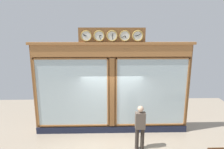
{
  "coord_description": "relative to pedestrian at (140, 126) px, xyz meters",
  "views": [
    {
      "loc": [
        0.2,
        7.85,
        4.39
      ],
      "look_at": [
        0.0,
        0.0,
        2.57
      ],
      "focal_mm": 32.11,
      "sensor_mm": 36.0,
      "label": 1
    }
  ],
  "objects": [
    {
      "name": "pedestrian",
      "position": [
        0.0,
        0.0,
        0.0
      ],
      "size": [
        0.36,
        0.22,
        1.69
      ],
      "color": "#312A24",
      "rests_on": "ground_plane"
    },
    {
      "name": "shop_facade",
      "position": [
        0.99,
        -1.33,
        1.03
      ],
      "size": [
        6.55,
        0.42,
        4.41
      ],
      "color": "brown",
      "rests_on": "ground_plane"
    }
  ]
}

